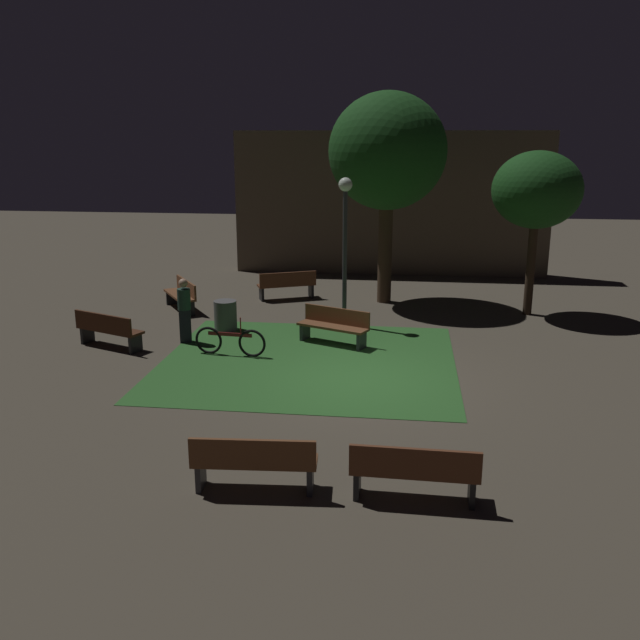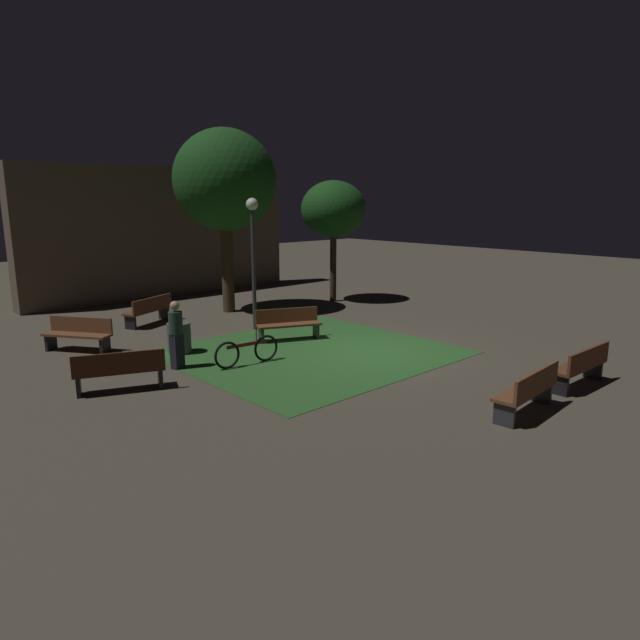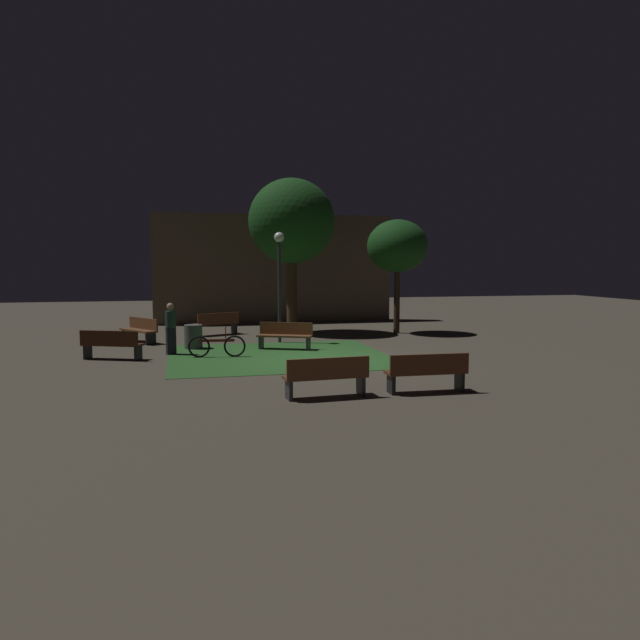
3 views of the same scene
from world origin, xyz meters
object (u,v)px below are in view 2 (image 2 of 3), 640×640
at_px(bench_front_right, 120,370).
at_px(pedestrian, 176,333).
at_px(bench_path_side, 288,323).
at_px(lamp_post_near_wall, 253,240).
at_px(tree_lawn_side, 225,181).
at_px(bench_corner, 79,333).
at_px(bench_lawn_edge, 149,310).
at_px(tree_back_right, 333,210).
at_px(bench_by_lamp, 529,390).
at_px(trash_bin, 179,338).
at_px(bicycle, 247,351).
at_px(bench_front_left, 581,365).

xyz_separation_m(bench_front_right, pedestrian, (1.69, 0.70, 0.37)).
distance_m(bench_path_side, lamp_post_near_wall, 2.82).
height_order(bench_front_right, tree_lawn_side, tree_lawn_side).
height_order(bench_path_side, bench_corner, same).
relative_size(bench_lawn_edge, bench_corner, 1.05).
relative_size(tree_back_right, lamp_post_near_wall, 1.17).
bearing_deg(bench_lawn_edge, pedestrian, -109.43).
relative_size(bench_by_lamp, bench_lawn_edge, 0.99).
height_order(bench_lawn_edge, tree_back_right, tree_back_right).
bearing_deg(bench_front_right, bench_by_lamp, -51.72).
xyz_separation_m(lamp_post_near_wall, trash_bin, (-3.05, -0.87, -2.32)).
height_order(bench_by_lamp, pedestrian, pedestrian).
distance_m(tree_lawn_side, bicycle, 7.86).
bearing_deg(bench_front_left, bench_by_lamp, 180.00).
relative_size(bench_front_left, bicycle, 1.05).
distance_m(tree_lawn_side, pedestrian, 7.71).
xyz_separation_m(bench_front_right, tree_back_right, (10.56, 4.59, 3.01)).
height_order(bench_front_right, bicycle, bicycle).
xyz_separation_m(bench_corner, bicycle, (2.47, -4.02, -0.14)).
height_order(bench_front_left, trash_bin, bench_front_left).
height_order(bench_corner, tree_back_right, tree_back_right).
bearing_deg(bench_by_lamp, bench_front_right, 128.28).
xyz_separation_m(bench_front_left, pedestrian, (-5.55, 7.01, 0.37)).
height_order(bench_corner, pedestrian, pedestrian).
height_order(bench_by_lamp, lamp_post_near_wall, lamp_post_near_wall).
xyz_separation_m(bench_lawn_edge, bench_path_side, (1.95, -4.51, 0.00)).
bearing_deg(bench_front_right, bench_front_left, -41.02).
xyz_separation_m(bench_corner, pedestrian, (1.11, -3.14, 0.37)).
bearing_deg(bench_lawn_edge, tree_back_right, -7.69).
bearing_deg(lamp_post_near_wall, bench_corner, 167.34).
relative_size(bench_path_side, trash_bin, 2.31).
distance_m(tree_lawn_side, trash_bin, 6.83).
bearing_deg(bench_corner, bench_by_lamp, -66.59).
relative_size(bench_by_lamp, tree_lawn_side, 0.29).
bearing_deg(bench_front_left, bench_corner, 123.30).
bearing_deg(bench_lawn_edge, trash_bin, -105.27).
distance_m(bench_front_right, tree_back_right, 11.90).
bearing_deg(bench_front_right, lamp_post_near_wall, 26.76).
distance_m(bench_by_lamp, bench_lawn_edge, 11.96).
height_order(tree_lawn_side, lamp_post_near_wall, tree_lawn_side).
bearing_deg(pedestrian, tree_lawn_side, 46.03).
distance_m(bench_by_lamp, lamp_post_near_wall, 9.34).
bearing_deg(bench_by_lamp, bench_front_left, -0.00).
bearing_deg(tree_back_right, trash_bin, -161.60).
xyz_separation_m(tree_back_right, bicycle, (-7.50, -4.77, -3.15)).
distance_m(bench_by_lamp, trash_bin, 8.58).
distance_m(tree_back_right, pedestrian, 10.03).
height_order(bench_front_right, tree_back_right, tree_back_right).
height_order(bench_front_right, trash_bin, bench_front_right).
distance_m(bench_path_side, tree_back_right, 6.97).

